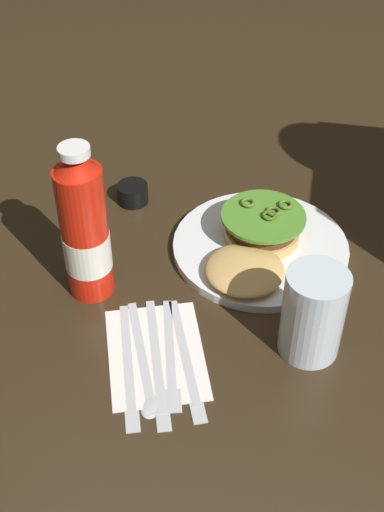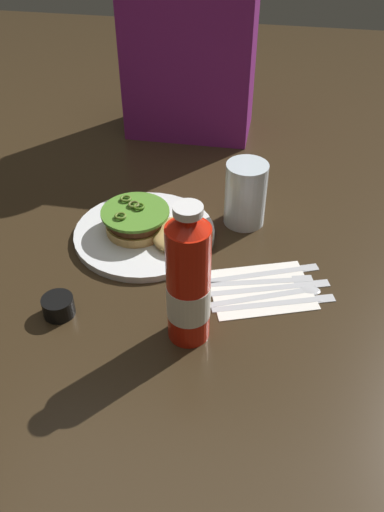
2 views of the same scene
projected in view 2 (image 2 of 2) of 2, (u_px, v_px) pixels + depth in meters
The scene contains 13 objects.
ground_plane at pixel (147, 259), 1.00m from camera, with size 3.00×3.00×0.00m, color #312415.
dinner_plate at pixel (145, 234), 1.04m from camera, with size 0.28×0.28×0.01m, color white.
burger_sandwich at pixel (153, 225), 1.02m from camera, with size 0.22×0.14×0.05m.
ketchup_bottle at pixel (188, 283), 0.78m from camera, with size 0.07×0.07×0.24m.
water_glass at pixel (246, 194), 1.05m from camera, with size 0.08×0.08×0.13m, color silver.
condiment_cup at pixel (58, 306), 0.88m from camera, with size 0.05×0.05×0.03m, color black.
napkin at pixel (261, 289), 0.93m from camera, with size 0.17×0.13×0.00m, color white.
steak_knife at pixel (282, 301), 0.90m from camera, with size 0.21×0.08×0.00m.
spoon_utensil at pixel (281, 293), 0.92m from camera, with size 0.19×0.09×0.00m.
table_knife at pixel (276, 286), 0.93m from camera, with size 0.22×0.08×0.00m.
fork_utensil at pixel (269, 280), 0.94m from camera, with size 0.19×0.07×0.00m.
butter_knife at pixel (270, 272), 0.96m from camera, with size 0.20×0.09×0.00m.
diner_person at pixel (190, 36), 1.26m from camera, with size 0.31×0.18×0.55m.
Camera 2 is at (0.22, -0.74, 0.64)m, focal length 37.32 mm.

